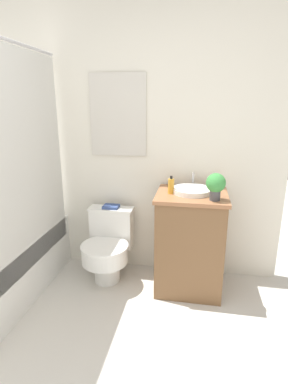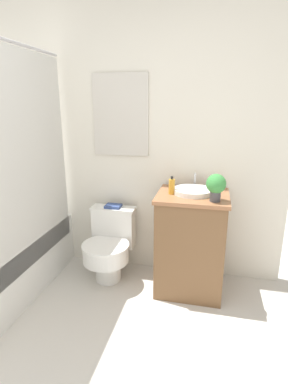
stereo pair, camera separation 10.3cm
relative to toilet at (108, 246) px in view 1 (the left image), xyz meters
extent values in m
cube|color=silver|center=(-0.03, 0.29, 0.93)|extent=(3.12, 0.05, 2.50)
cube|color=beige|center=(0.06, 0.25, 1.15)|extent=(0.51, 0.02, 0.71)
cube|color=silver|center=(0.06, 0.25, 1.15)|extent=(0.48, 0.01, 0.68)
cube|color=silver|center=(-0.50, -0.53, 0.81)|extent=(0.01, 1.46, 1.64)
cylinder|color=white|center=(0.00, -0.05, -0.21)|extent=(0.23, 0.23, 0.22)
cylinder|color=white|center=(0.00, -0.10, -0.03)|extent=(0.41, 0.41, 0.14)
cylinder|color=white|center=(0.00, -0.10, 0.05)|extent=(0.42, 0.42, 0.02)
cube|color=white|center=(0.00, 0.14, 0.12)|extent=(0.39, 0.15, 0.36)
cube|color=white|center=(0.00, 0.14, 0.31)|extent=(0.41, 0.16, 0.02)
cube|color=brown|center=(0.74, -0.01, 0.10)|extent=(0.55, 0.49, 0.83)
cube|color=#9E6642|center=(0.74, -0.01, 0.53)|extent=(0.58, 0.52, 0.03)
cylinder|color=white|center=(0.74, 0.01, 0.56)|extent=(0.32, 0.32, 0.04)
cylinder|color=silver|center=(0.74, 0.20, 0.61)|extent=(0.02, 0.02, 0.13)
cylinder|color=gold|center=(0.56, -0.04, 0.60)|extent=(0.05, 0.05, 0.12)
cylinder|color=black|center=(0.56, -0.04, 0.68)|extent=(0.02, 0.02, 0.03)
cylinder|color=#4C4C51|center=(0.91, -0.16, 0.58)|extent=(0.08, 0.08, 0.08)
sphere|color=#3D8E42|center=(0.91, -0.16, 0.68)|extent=(0.15, 0.15, 0.15)
cube|color=#33477F|center=(0.00, 0.14, 0.33)|extent=(0.14, 0.12, 0.02)
camera|label=1|loc=(0.76, -2.38, 1.24)|focal=28.00mm
camera|label=2|loc=(0.86, -2.36, 1.24)|focal=28.00mm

